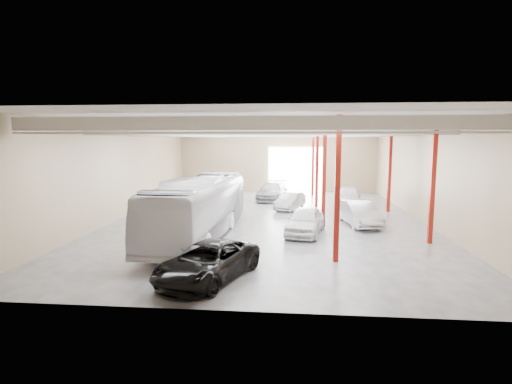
% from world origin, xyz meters
% --- Properties ---
extents(depot_shell, '(22.12, 32.12, 7.06)m').
position_xyz_m(depot_shell, '(0.13, 0.48, 4.98)').
color(depot_shell, '#3F3F44').
rests_on(depot_shell, ground).
extents(coach_bus, '(3.79, 13.18, 3.63)m').
position_xyz_m(coach_bus, '(-3.87, -5.78, 1.81)').
color(coach_bus, silver).
rests_on(coach_bus, ground).
extents(black_sedan, '(4.34, 6.14, 1.56)m').
position_xyz_m(black_sedan, '(-1.81, -13.00, 0.78)').
color(black_sedan, black).
rests_on(black_sedan, ground).
extents(car_row_a, '(2.90, 5.18, 1.67)m').
position_xyz_m(car_row_a, '(2.50, -4.43, 0.83)').
color(car_row_a, silver).
rests_on(car_row_a, ground).
extents(car_row_b, '(2.75, 4.54, 1.41)m').
position_xyz_m(car_row_b, '(1.52, 4.50, 0.71)').
color(car_row_b, '#B1B1B6').
rests_on(car_row_b, ground).
extents(car_row_c, '(3.20, 6.18, 1.71)m').
position_xyz_m(car_row_c, '(-0.26, 9.70, 0.86)').
color(car_row_c, gray).
rests_on(car_row_c, ground).
extents(car_right_near, '(2.68, 5.32, 1.67)m').
position_xyz_m(car_right_near, '(6.27, -1.39, 0.84)').
color(car_right_near, '#B8B8BD').
rests_on(car_right_near, ground).
extents(car_right_far, '(2.85, 5.29, 1.71)m').
position_xyz_m(car_right_far, '(6.77, 7.14, 0.85)').
color(car_right_far, silver).
rests_on(car_right_far, ground).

